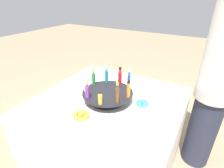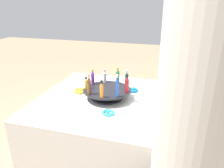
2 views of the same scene
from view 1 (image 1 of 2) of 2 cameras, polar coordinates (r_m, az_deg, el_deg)
party_table at (r=1.44m, az=-1.23°, el=-17.77°), size 0.96×0.96×0.73m
display_stand at (r=1.18m, az=-1.42°, el=-3.64°), size 0.34×0.34×0.07m
bottle_brown at (r=1.02m, az=1.71°, el=-3.24°), size 0.02×0.02×0.14m
bottle_orange at (r=1.09m, az=5.41°, el=-1.81°), size 0.02×0.02×0.12m
bottle_blue at (r=1.17m, az=5.55°, el=1.29°), size 0.02×0.02×0.15m
bottle_red at (r=1.25m, az=2.62°, el=2.52°), size 0.03×0.03×0.13m
bottle_teal at (r=1.27m, az=-1.78°, el=3.03°), size 0.03×0.03×0.13m
bottle_green at (r=1.24m, az=-6.07°, el=2.12°), size 0.03×0.03×0.12m
bottle_clear at (r=1.17m, az=-8.60°, el=-0.26°), size 0.03×0.03×0.10m
bottle_purple at (r=1.08m, az=-8.04°, el=-2.30°), size 0.03×0.03×0.12m
bottle_gold at (r=1.03m, az=-3.90°, el=-4.58°), size 0.03×0.03×0.09m
ribbon_bow_blue at (r=1.39m, az=-4.33°, el=-0.08°), size 0.08×0.08×0.03m
ribbon_bow_gold at (r=1.07m, az=-10.02°, el=-9.97°), size 0.10×0.10×0.03m
ribbon_bow_teal at (r=1.18m, az=9.85°, el=-6.22°), size 0.08×0.08×0.02m
person_figure at (r=1.50m, az=31.08°, el=0.54°), size 0.27×0.27×1.59m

